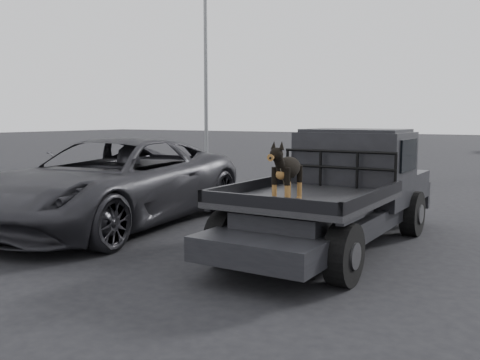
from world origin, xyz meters
The scene contains 6 objects.
ground centered at (0.00, 0.00, 0.00)m, with size 120.00×120.00×0.00m, color black.
flatbed_ute centered at (0.34, 2.02, 0.46)m, with size 2.00×5.40×0.92m, color black, non-canonical shape.
ute_cab centered at (0.34, 2.97, 1.36)m, with size 1.72×1.30×0.88m, color black, non-canonical shape.
headache_rack centered at (0.34, 2.22, 1.20)m, with size 1.80×0.08×0.55m, color black, non-canonical shape.
dog centered at (0.30, 0.54, 1.29)m, with size 0.32×0.60×0.74m, color black, non-canonical shape.
parked_suv centered at (-3.74, 1.47, 0.81)m, with size 2.67×5.80×1.61m, color #2A2A2F.
Camera 1 is at (3.36, -5.57, 2.00)m, focal length 40.00 mm.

